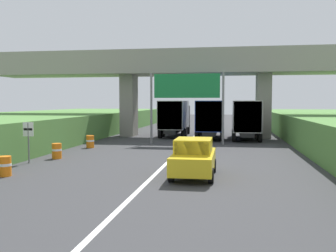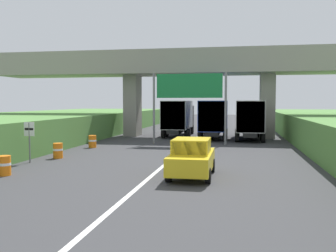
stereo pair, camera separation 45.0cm
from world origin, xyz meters
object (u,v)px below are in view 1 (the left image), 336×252
at_px(construction_barrel_2, 57,151).
at_px(construction_barrel_3, 90,142).
at_px(speed_limit_sign, 28,136).
at_px(truck_black, 175,116).
at_px(construction_barrel_1, 5,166).
at_px(truck_blue, 211,117).
at_px(overhead_highway_sign, 187,91).
at_px(truck_green, 246,118).
at_px(car_yellow, 194,158).

relative_size(construction_barrel_2, construction_barrel_3, 1.00).
relative_size(speed_limit_sign, construction_barrel_2, 2.48).
distance_m(truck_black, construction_barrel_1, 21.54).
distance_m(truck_blue, construction_barrel_1, 20.92).
relative_size(overhead_highway_sign, speed_limit_sign, 2.64).
bearing_deg(construction_barrel_2, truck_blue, 59.00).
bearing_deg(speed_limit_sign, construction_barrel_2, 67.60).
relative_size(truck_green, construction_barrel_1, 8.11).
distance_m(overhead_highway_sign, construction_barrel_2, 11.82).
xyz_separation_m(car_yellow, construction_barrel_1, (-8.38, -1.19, -0.40)).
xyz_separation_m(speed_limit_sign, construction_barrel_1, (0.83, -3.53, -1.02)).
bearing_deg(construction_barrel_1, overhead_highway_sign, 65.41).
height_order(truck_blue, construction_barrel_1, truck_blue).
xyz_separation_m(truck_green, construction_barrel_2, (-11.44, -13.42, -1.47)).
bearing_deg(overhead_highway_sign, speed_limit_sign, -124.32).
height_order(truck_green, construction_barrel_3, truck_green).
bearing_deg(car_yellow, truck_green, 80.38).
distance_m(truck_blue, construction_barrel_2, 16.21).
xyz_separation_m(speed_limit_sign, truck_green, (12.18, 15.23, 0.46)).
xyz_separation_m(overhead_highway_sign, speed_limit_sign, (-7.40, -10.84, -2.72)).
height_order(truck_blue, construction_barrel_2, truck_blue).
distance_m(speed_limit_sign, construction_barrel_1, 3.76).
bearing_deg(truck_green, truck_blue, 172.36).
xyz_separation_m(speed_limit_sign, construction_barrel_3, (0.77, 7.15, -1.02)).
xyz_separation_m(overhead_highway_sign, construction_barrel_1, (-6.57, -14.36, -3.74)).
height_order(overhead_highway_sign, construction_barrel_3, overhead_highway_sign).
xyz_separation_m(truck_green, truck_black, (-6.65, 2.21, 0.00)).
bearing_deg(construction_barrel_2, construction_barrel_3, 89.75).
bearing_deg(construction_barrel_2, construction_barrel_1, -89.14).
distance_m(speed_limit_sign, truck_green, 19.51).
distance_m(truck_green, construction_barrel_1, 21.98).
bearing_deg(speed_limit_sign, car_yellow, -14.21).
xyz_separation_m(truck_blue, construction_barrel_2, (-8.31, -13.84, -1.47)).
relative_size(overhead_highway_sign, truck_black, 0.81).
bearing_deg(overhead_highway_sign, truck_blue, 70.95).
bearing_deg(construction_barrel_3, overhead_highway_sign, 29.07).
relative_size(truck_black, construction_barrel_3, 8.11).
bearing_deg(construction_barrel_1, truck_green, 58.81).
distance_m(car_yellow, construction_barrel_3, 12.70).
bearing_deg(car_yellow, truck_blue, 90.46).
relative_size(overhead_highway_sign, car_yellow, 1.43).
relative_size(truck_blue, construction_barrel_3, 8.11).
distance_m(truck_green, construction_barrel_3, 14.06).
bearing_deg(overhead_highway_sign, construction_barrel_3, -150.93).
relative_size(car_yellow, construction_barrel_3, 4.56).
bearing_deg(car_yellow, construction_barrel_3, 131.65).
xyz_separation_m(truck_blue, truck_black, (-3.53, 1.79, 0.00)).
relative_size(truck_blue, car_yellow, 1.78).
bearing_deg(truck_black, construction_barrel_1, -102.64).
xyz_separation_m(car_yellow, construction_barrel_2, (-8.46, 4.15, -0.40)).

